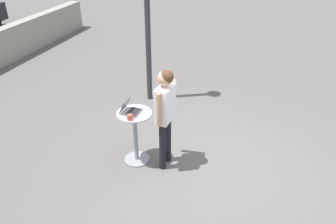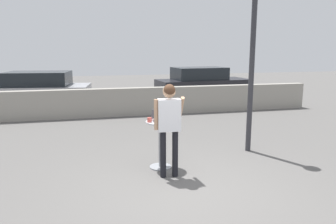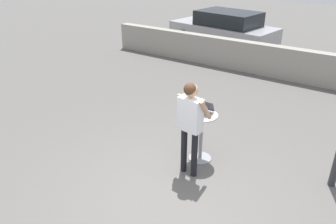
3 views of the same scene
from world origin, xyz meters
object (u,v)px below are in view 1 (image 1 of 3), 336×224
object	(u,v)px
coffee_mug	(130,117)
standing_person	(165,107)
laptop	(130,109)
cafe_table	(135,133)

from	to	relation	value
coffee_mug	standing_person	world-z (taller)	standing_person
laptop	coffee_mug	world-z (taller)	laptop
cafe_table	coffee_mug	bearing A→B (deg)	-174.14
cafe_table	laptop	bearing A→B (deg)	89.21
laptop	coffee_mug	xyz separation A→B (m)	(-0.22, -0.09, -0.01)
coffee_mug	standing_person	distance (m)	0.57
coffee_mug	standing_person	size ratio (longest dim) A/B	0.07
coffee_mug	cafe_table	bearing A→B (deg)	5.86
coffee_mug	standing_person	xyz separation A→B (m)	(0.27, -0.48, 0.12)
standing_person	cafe_table	bearing A→B (deg)	95.83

